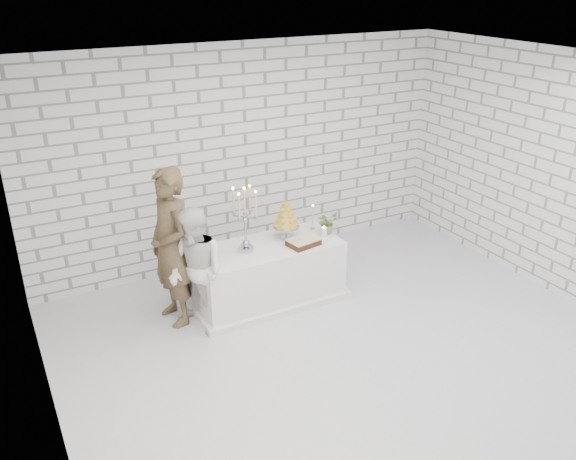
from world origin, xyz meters
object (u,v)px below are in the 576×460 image
object	(u,v)px
cake_table	(268,273)
candelabra	(245,219)
bride	(196,272)
groom	(171,248)
croquembouche	(286,219)

from	to	relation	value
cake_table	candelabra	bearing A→B (deg)	-179.69
cake_table	bride	world-z (taller)	bride
groom	bride	size ratio (longest dim) A/B	1.27
cake_table	candelabra	size ratio (longest dim) A/B	2.24
croquembouche	bride	bearing A→B (deg)	-167.49
bride	croquembouche	xyz separation A→B (m)	(1.29, 0.29, 0.27)
bride	croquembouche	size ratio (longest dim) A/B	2.89
cake_table	bride	size ratio (longest dim) A/B	1.22
bride	croquembouche	distance (m)	1.34
croquembouche	candelabra	bearing A→B (deg)	-171.29
bride	candelabra	xyz separation A→B (m)	(0.70, 0.20, 0.42)
groom	candelabra	size ratio (longest dim) A/B	2.33
groom	bride	bearing A→B (deg)	20.65
croquembouche	cake_table	bearing A→B (deg)	-163.82
cake_table	candelabra	xyz separation A→B (m)	(-0.28, -0.00, 0.78)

